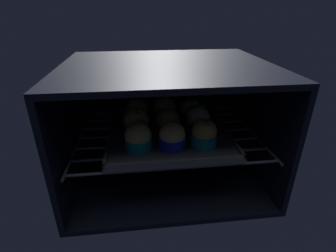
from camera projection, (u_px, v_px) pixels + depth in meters
The scene contains 12 objects.
oven_cavity at pixel (166, 118), 82.79cm from camera, with size 59.00×47.00×37.00cm.
oven_rack at pixel (167, 134), 80.45cm from camera, with size 54.80×42.00×0.80cm.
baking_tray at pixel (168, 133), 78.36cm from camera, with size 35.78×35.78×2.20cm.
muffin_row0_col0 at pixel (138, 138), 67.72cm from camera, with size 7.16×7.16×7.66cm.
muffin_row0_col1 at pixel (171, 137), 68.29cm from camera, with size 7.16×7.16×7.42cm.
muffin_row0_col2 at pixel (204, 134), 69.32cm from camera, with size 7.16×7.16×7.88cm.
muffin_row1_col0 at pixel (137, 122), 75.26cm from camera, with size 7.49×7.49×8.34cm.
muffin_row1_col1 at pixel (167, 123), 76.47cm from camera, with size 7.21×7.21×7.48cm.
muffin_row1_col2 at pixel (198, 120), 77.49cm from camera, with size 7.16×7.16×8.52cm.
muffin_row2_col0 at pixel (137, 111), 83.89cm from camera, with size 7.17×7.17×7.75cm.
muffin_row2_col1 at pixel (165, 110), 85.00cm from camera, with size 7.55×7.55×7.99cm.
muffin_row2_col2 at pixel (191, 111), 85.51cm from camera, with size 7.16×7.16×7.55cm.
Camera 1 is at (-8.37, -49.08, 50.42)cm, focal length 27.22 mm.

